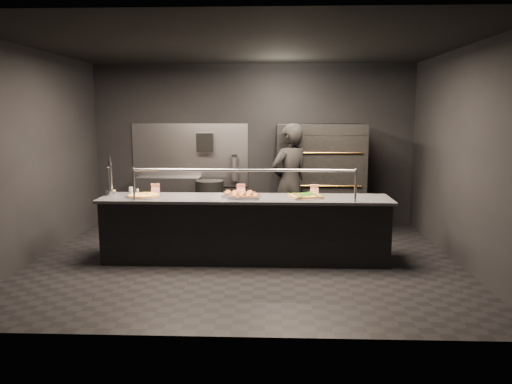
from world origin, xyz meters
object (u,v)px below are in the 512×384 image
pizza_oven (319,177)px  square_pizza (305,196)px  service_counter (245,229)px  prep_shelf (169,201)px  slider_tray_a (239,194)px  beer_tap (111,184)px  round_pizza (144,196)px  towel_dispenser (205,142)px  slider_tray_b (245,196)px  trash_bin (210,204)px  worker (290,183)px  fire_extinguisher (234,168)px

pizza_oven → square_pizza: size_ratio=3.67×
service_counter → prep_shelf: (-1.60, 2.32, -0.01)m
slider_tray_a → beer_tap: bearing=-179.8°
service_counter → round_pizza: service_counter is taller
service_counter → square_pizza: (0.85, 0.02, 0.47)m
pizza_oven → prep_shelf: bearing=171.5°
towel_dispenser → slider_tray_b: size_ratio=0.74×
service_counter → trash_bin: size_ratio=4.72×
round_pizza → slider_tray_b: size_ratio=1.10×
beer_tap → trash_bin: size_ratio=0.68×
service_counter → slider_tray_a: (-0.10, 0.10, 0.48)m
towel_dispenser → beer_tap: 2.56m
prep_shelf → beer_tap: (-0.35, -2.22, 0.64)m
round_pizza → worker: size_ratio=0.27×
beer_tap → prep_shelf: bearing=81.1°
slider_tray_b → worker: bearing=62.0°
round_pizza → worker: 2.41m
pizza_oven → prep_shelf: size_ratio=1.59×
trash_bin → fire_extinguisher: bearing=36.3°
pizza_oven → square_pizza: 1.91m
trash_bin → round_pizza: bearing=-107.7°
fire_extinguisher → square_pizza: fire_extinguisher is taller
beer_tap → slider_tray_b: bearing=-5.6°
beer_tap → slider_tray_b: size_ratio=1.25×
slider_tray_a → worker: (0.76, 1.05, 0.02)m
fire_extinguisher → slider_tray_b: (0.35, -2.49, -0.11)m
prep_shelf → worker: size_ratio=0.62×
slider_tray_a → square_pizza: size_ratio=0.92×
beer_tap → slider_tray_a: 1.85m
worker → beer_tap: bearing=-14.2°
trash_bin → towel_dispenser: bearing=111.1°
slider_tray_b → square_pizza: 0.86m
slider_tray_b → trash_bin: slider_tray_b is taller
towel_dispenser → square_pizza: bearing=-53.6°
worker → slider_tray_a: bearing=17.8°
slider_tray_b → pizza_oven: bearing=58.9°
service_counter → slider_tray_b: (-0.00, -0.09, 0.48)m
slider_tray_a → square_pizza: bearing=-4.9°
beer_tap → slider_tray_b: beer_tap is taller
fire_extinguisher → square_pizza: bearing=-63.2°
prep_shelf → service_counter: bearing=-55.4°
beer_tap → slider_tray_a: size_ratio=1.23×
towel_dispenser → slider_tray_b: towel_dispenser is taller
round_pizza → worker: worker is taller
slider_tray_a → towel_dispenser: bearing=109.3°
trash_bin → worker: worker is taller
beer_tap → pizza_oven: bearing=29.8°
pizza_oven → trash_bin: bearing=174.7°
prep_shelf → beer_tap: bearing=-98.9°
prep_shelf → worker: bearing=-27.3°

